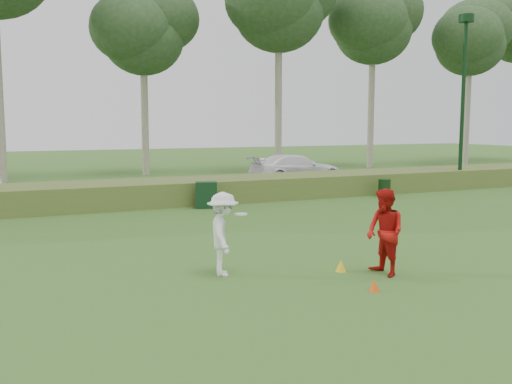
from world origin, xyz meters
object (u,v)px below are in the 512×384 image
player_white (223,234)px  utility_cabinet (206,195)px  trash_bin (384,188)px  lamp_post (464,71)px  cone_yellow (341,266)px  car_right (296,168)px  cone_orange (374,285)px  player_red (385,232)px

player_white → utility_cabinet: 9.50m
utility_cabinet → trash_bin: 7.96m
lamp_post → cone_yellow: 18.31m
car_right → cone_yellow: bearing=155.2°
lamp_post → utility_cabinet: 14.25m
cone_orange → trash_bin: size_ratio=0.29×
cone_orange → cone_yellow: cone_yellow is taller
player_red → cone_yellow: 1.19m
player_white → utility_cabinet: size_ratio=1.76×
utility_cabinet → player_red: bearing=-70.6°
car_right → player_white: bearing=147.5°
player_red → car_right: 18.16m
utility_cabinet → lamp_post: bearing=22.5°
player_white → trash_bin: player_white is taller
player_white → cone_yellow: bearing=-90.3°
cone_orange → car_right: (7.92, 17.61, 0.68)m
player_red → cone_orange: player_red is taller
utility_cabinet → trash_bin: utility_cabinet is taller
player_red → car_right: player_red is taller
lamp_post → player_white: (-16.12, -10.01, -4.73)m
player_red → trash_bin: 12.87m
player_red → utility_cabinet: (-0.18, 10.44, -0.41)m
lamp_post → utility_cabinet: size_ratio=8.32×
lamp_post → utility_cabinet: (-13.27, -0.96, -5.10)m
utility_cabinet → car_right: 9.59m
player_red → utility_cabinet: player_red is taller
cone_yellow → trash_bin: trash_bin is taller
lamp_post → cone_orange: (-13.97, -12.26, -5.48)m
cone_orange → cone_yellow: 1.50m
player_white → trash_bin: size_ratio=2.23×
player_red → lamp_post: bearing=130.6°
cone_orange → utility_cabinet: size_ratio=0.23×
player_white → trash_bin: 13.98m
player_white → cone_orange: bearing=-118.6°
player_red → cone_yellow: bearing=-133.3°
trash_bin → cone_orange: bearing=-127.9°
player_white → player_red: player_red is taller
car_right → cone_orange: bearing=156.5°
car_right → lamp_post: bearing=-130.7°
lamp_post → cone_yellow: (-13.75, -10.78, -5.47)m
lamp_post → player_white: size_ratio=4.73×
trash_bin → utility_cabinet: bearing=178.6°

